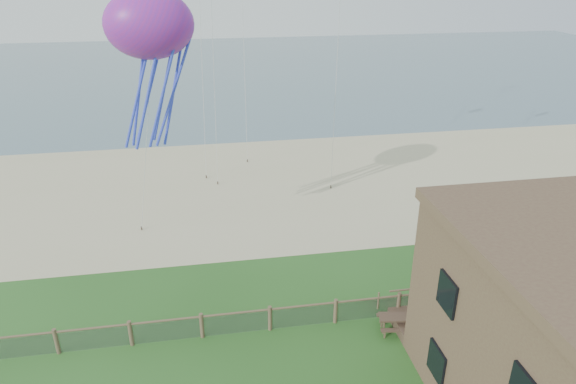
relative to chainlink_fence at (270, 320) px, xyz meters
name	(u,v)px	position (x,y,z in m)	size (l,w,h in m)	color
sand_beach	(240,187)	(0.00, 16.00, -0.55)	(72.00, 20.00, 0.02)	#BEB489
ocean	(215,70)	(0.00, 60.00, -0.55)	(160.00, 68.00, 0.02)	slate
chainlink_fence	(270,320)	(0.00, 0.00, 0.00)	(36.20, 0.20, 1.25)	brown
motel_deck	(548,308)	(13.00, -1.00, -0.30)	(15.00, 2.00, 0.50)	brown
picnic_table	(398,324)	(5.61, -1.00, -0.19)	(1.71, 1.29, 0.72)	brown
octopus_kite	(154,69)	(-4.51, 7.53, 9.79)	(3.87, 2.73, 7.97)	#EC2569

